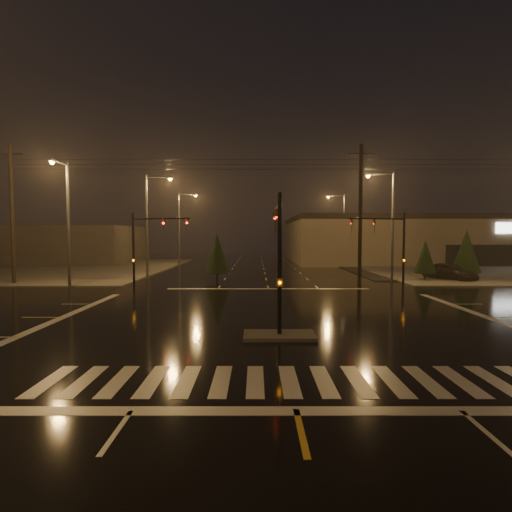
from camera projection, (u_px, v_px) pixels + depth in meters
name	position (u px, v px, depth m)	size (l,w,h in m)	color
ground	(275.00, 317.00, 20.63)	(140.00, 140.00, 0.00)	black
sidewalk_ne	(500.00, 268.00, 50.59)	(36.00, 36.00, 0.12)	#4A4742
sidewalk_nw	(28.00, 268.00, 50.59)	(36.00, 36.00, 0.12)	#4A4742
median_island	(279.00, 335.00, 16.63)	(3.00, 1.60, 0.15)	#4A4742
crosswalk	(289.00, 381.00, 11.64)	(15.00, 2.60, 0.01)	beige
stop_bar_near	(296.00, 411.00, 9.65)	(16.00, 0.50, 0.01)	beige
stop_bar_far	(268.00, 289.00, 31.62)	(16.00, 0.50, 0.01)	beige
retail_building	(472.00, 238.00, 66.35)	(60.20, 28.30, 7.20)	#766454
commercial_block	(39.00, 244.00, 62.43)	(30.00, 18.00, 5.60)	#3A3533
signal_mast_median	(278.00, 247.00, 17.37)	(0.25, 4.59, 6.00)	black
signal_mast_ne	(393.00, 241.00, 30.55)	(4.84, 1.86, 6.00)	black
signal_mast_nw	(145.00, 241.00, 30.56)	(4.84, 1.86, 6.00)	black
streetlight_1	(150.00, 219.00, 38.31)	(2.77, 0.32, 10.00)	#38383A
streetlight_2	(181.00, 224.00, 54.28)	(2.77, 0.32, 10.00)	#38383A
streetlight_3	(389.00, 218.00, 36.31)	(2.77, 0.32, 10.00)	#38383A
streetlight_4	(342.00, 224.00, 56.28)	(2.77, 0.32, 10.00)	#38383A
streetlight_5	(66.00, 216.00, 31.50)	(0.32, 2.77, 10.00)	#38383A
utility_pole_0	(12.00, 213.00, 34.29)	(2.20, 0.32, 12.00)	black
utility_pole_1	(360.00, 213.00, 34.29)	(2.20, 0.32, 12.00)	black
conifer_0	(425.00, 257.00, 37.21)	(1.99, 1.99, 3.81)	black
conifer_1	(466.00, 251.00, 37.86)	(2.61, 2.61, 4.78)	black
conifer_3	(217.00, 253.00, 37.12)	(2.39, 2.39, 4.43)	black
car_parked	(450.00, 271.00, 37.60)	(2.00, 4.97, 1.69)	black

